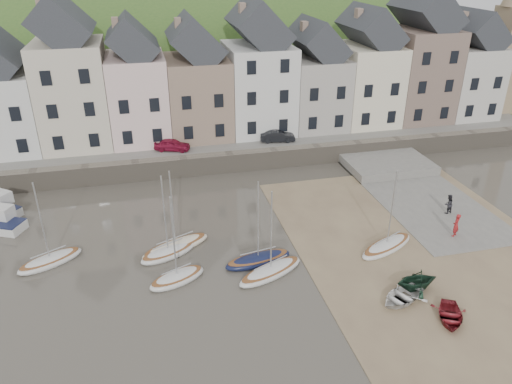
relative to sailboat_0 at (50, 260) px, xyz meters
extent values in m
plane|color=#464037|center=(14.72, -4.47, -0.26)|extent=(160.00, 160.00, 0.00)
cube|color=#395C25|center=(14.72, 27.53, 0.49)|extent=(90.00, 30.00, 1.50)
cube|color=slate|center=(14.72, 16.03, 1.29)|extent=(70.00, 7.00, 0.10)
cube|color=slate|center=(14.72, 12.53, 0.64)|extent=(70.00, 1.20, 1.80)
cube|color=brown|center=(25.72, -4.47, -0.23)|extent=(18.00, 26.00, 0.06)
cube|color=slate|center=(29.72, 3.53, -0.20)|extent=(8.00, 18.00, 0.12)
ellipsoid|color=#395C25|center=(9.72, 55.53, -18.26)|extent=(134.40, 84.00, 84.00)
cube|color=silver|center=(-5.33, 19.53, 4.99)|extent=(5.80, 8.00, 7.50)
cube|color=beige|center=(0.82, 19.53, 6.24)|extent=(6.40, 8.00, 10.00)
cube|color=gray|center=(-0.78, 19.53, 14.46)|extent=(0.60, 0.90, 1.40)
cube|color=beige|center=(6.87, 19.53, 5.49)|extent=(5.60, 8.00, 8.50)
cube|color=gray|center=(5.47, 19.53, 12.56)|extent=(0.60, 0.90, 1.40)
cube|color=#866F5D|center=(12.82, 19.53, 5.24)|extent=(6.20, 8.00, 8.00)
cube|color=gray|center=(11.27, 19.53, 12.36)|extent=(0.60, 0.90, 1.40)
cube|color=silver|center=(19.27, 19.53, 5.74)|extent=(6.60, 8.00, 9.00)
cube|color=gray|center=(17.62, 19.53, 13.56)|extent=(0.60, 0.90, 1.40)
cube|color=#A49F96|center=(25.52, 19.53, 4.99)|extent=(5.80, 8.00, 7.50)
cube|color=gray|center=(24.07, 19.53, 11.66)|extent=(0.60, 0.90, 1.40)
cube|color=beige|center=(31.47, 19.53, 5.49)|extent=(6.00, 8.00, 8.50)
cube|color=gray|center=(29.97, 19.53, 12.76)|extent=(0.60, 0.90, 1.40)
cube|color=#766055|center=(37.72, 19.53, 6.24)|extent=(6.40, 8.00, 10.00)
cube|color=beige|center=(43.87, 19.53, 5.24)|extent=(5.80, 8.00, 8.00)
cube|color=gray|center=(42.42, 19.53, 12.16)|extent=(0.60, 0.90, 1.40)
cube|color=#997F60|center=(49.27, 19.53, 7.24)|extent=(3.50, 3.50, 12.00)
ellipsoid|color=silver|center=(0.00, 0.00, -0.06)|extent=(4.58, 3.44, 0.84)
ellipsoid|color=brown|center=(0.00, 0.00, 0.16)|extent=(4.20, 3.15, 0.20)
cylinder|color=#B2B5B7|center=(0.00, 0.00, 3.04)|extent=(0.10, 0.10, 5.60)
cylinder|color=#B2B5B7|center=(0.00, 0.00, 0.69)|extent=(2.16, 1.24, 0.08)
ellipsoid|color=silver|center=(7.86, -0.85, -0.06)|extent=(4.41, 3.09, 0.84)
ellipsoid|color=brown|center=(7.86, -0.85, 0.16)|extent=(4.05, 2.83, 0.20)
cylinder|color=#B2B5B7|center=(7.86, -0.85, 3.04)|extent=(0.10, 0.10, 5.60)
cylinder|color=#B2B5B7|center=(7.86, -0.85, 0.69)|extent=(2.12, 1.02, 0.08)
ellipsoid|color=beige|center=(8.43, -0.18, -0.06)|extent=(5.40, 3.53, 0.84)
ellipsoid|color=brown|center=(8.43, -0.18, 0.16)|extent=(4.96, 3.23, 0.20)
cylinder|color=#B2B5B7|center=(8.43, -0.18, 3.04)|extent=(0.10, 0.10, 5.60)
cylinder|color=#B2B5B7|center=(8.43, -0.18, 0.69)|extent=(2.66, 1.26, 0.08)
ellipsoid|color=silver|center=(8.20, -3.96, -0.06)|extent=(4.12, 2.92, 0.84)
ellipsoid|color=brown|center=(8.20, -3.96, 0.16)|extent=(3.78, 2.67, 0.20)
cylinder|color=#B2B5B7|center=(8.20, -3.96, 3.04)|extent=(0.10, 0.10, 5.60)
cylinder|color=#B2B5B7|center=(8.20, -3.96, 0.69)|extent=(1.97, 0.92, 0.08)
ellipsoid|color=silver|center=(14.22, -4.67, -0.06)|extent=(5.20, 3.46, 0.84)
ellipsoid|color=brown|center=(14.22, -4.67, 0.16)|extent=(4.78, 3.16, 0.20)
cylinder|color=#B2B5B7|center=(14.22, -4.67, 3.04)|extent=(0.10, 0.10, 5.60)
cylinder|color=#B2B5B7|center=(14.22, -4.67, 0.69)|extent=(2.55, 1.22, 0.08)
ellipsoid|color=#121839|center=(13.74, -3.16, -0.06)|extent=(4.95, 2.32, 0.84)
ellipsoid|color=brown|center=(13.74, -3.16, 0.16)|extent=(4.55, 2.12, 0.20)
cylinder|color=#B2B5B7|center=(13.74, -3.16, 3.04)|extent=(0.10, 0.10, 5.60)
cylinder|color=#B2B5B7|center=(13.74, -3.16, 0.69)|extent=(2.59, 0.54, 0.08)
ellipsoid|color=silver|center=(23.04, -3.64, -0.06)|extent=(5.18, 3.49, 0.84)
ellipsoid|color=brown|center=(23.04, -3.64, 0.16)|extent=(4.75, 3.19, 0.20)
cylinder|color=#B2B5B7|center=(23.04, -3.64, 3.04)|extent=(0.10, 0.10, 5.60)
cylinder|color=#B2B5B7|center=(23.04, -3.64, 0.69)|extent=(2.53, 1.24, 0.08)
cube|color=silver|center=(-4.16, 6.17, 0.94)|extent=(2.03, 1.81, 1.00)
cube|color=silver|center=(-4.75, 8.82, 0.94)|extent=(1.96, 1.91, 1.00)
imported|color=silver|center=(21.21, -9.16, 0.13)|extent=(3.83, 3.36, 0.66)
imported|color=#153021|center=(22.64, -8.34, 0.50)|extent=(2.72, 2.36, 1.41)
imported|color=maroon|center=(23.08, -11.34, 0.09)|extent=(3.10, 3.44, 0.58)
imported|color=maroon|center=(28.65, -3.33, 0.76)|extent=(0.79, 0.74, 1.81)
imported|color=black|center=(30.15, -0.08, 0.67)|extent=(0.92, 0.79, 1.62)
imported|color=maroon|center=(9.57, 15.03, 1.92)|extent=(3.71, 2.46, 1.17)
imported|color=black|center=(20.20, 15.03, 1.91)|extent=(3.65, 1.75, 1.16)
camera|label=1|loc=(7.21, -29.92, 18.84)|focal=34.16mm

